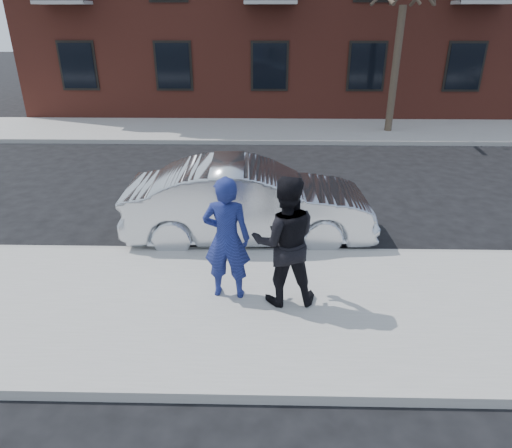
{
  "coord_description": "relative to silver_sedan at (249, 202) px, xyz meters",
  "views": [
    {
      "loc": [
        -0.01,
        -5.89,
        4.11
      ],
      "look_at": [
        -0.15,
        0.4,
        1.19
      ],
      "focal_mm": 32.0,
      "sensor_mm": 36.0,
      "label": 1
    }
  ],
  "objects": [
    {
      "name": "silver_sedan",
      "position": [
        0.0,
        0.0,
        0.0
      ],
      "size": [
        4.8,
        1.84,
        1.56
      ],
      "primitive_type": "imported",
      "rotation": [
        0.0,
        0.0,
        1.61
      ],
      "color": "#B7BABF",
      "rests_on": "ground"
    },
    {
      "name": "far_curb",
      "position": [
        0.32,
        7.15,
        -0.71
      ],
      "size": [
        50.0,
        0.1,
        0.15
      ],
      "primitive_type": "cube",
      "color": "#999691",
      "rests_on": "ground"
    },
    {
      "name": "near_curb",
      "position": [
        0.32,
        -0.75,
        -0.71
      ],
      "size": [
        50.0,
        0.1,
        0.15
      ],
      "primitive_type": "cube",
      "color": "#999691",
      "rests_on": "ground"
    },
    {
      "name": "ground",
      "position": [
        0.32,
        -2.3,
        -0.78
      ],
      "size": [
        100.0,
        100.0,
        0.0
      ],
      "primitive_type": "plane",
      "color": "black",
      "rests_on": "ground"
    },
    {
      "name": "far_sidewalk",
      "position": [
        0.32,
        8.95,
        -0.71
      ],
      "size": [
        50.0,
        3.5,
        0.15
      ],
      "primitive_type": "cube",
      "color": "#9A9892",
      "rests_on": "ground"
    },
    {
      "name": "man_peacoat",
      "position": [
        0.59,
        -2.38,
        0.36
      ],
      "size": [
        1.01,
        0.82,
        1.97
      ],
      "rotation": [
        0.0,
        0.0,
        3.22
      ],
      "color": "black",
      "rests_on": "near_sidewalk"
    },
    {
      "name": "near_sidewalk",
      "position": [
        0.32,
        -2.55,
        -0.71
      ],
      "size": [
        50.0,
        3.5,
        0.15
      ],
      "primitive_type": "cube",
      "color": "#9A9892",
      "rests_on": "ground"
    },
    {
      "name": "man_hoodie",
      "position": [
        -0.25,
        -2.24,
        0.33
      ],
      "size": [
        0.73,
        0.55,
        1.92
      ],
      "rotation": [
        0.0,
        0.0,
        3.06
      ],
      "color": "navy",
      "rests_on": "near_sidewalk"
    }
  ]
}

